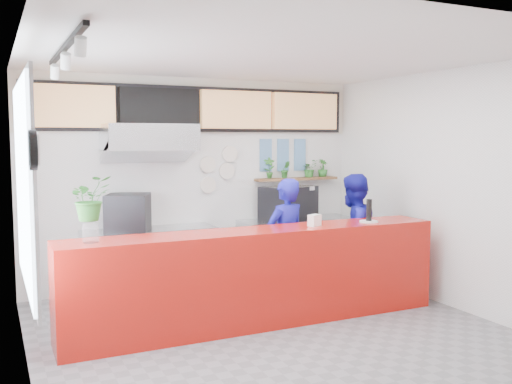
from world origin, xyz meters
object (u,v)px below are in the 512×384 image
object	(u,v)px
service_counter	(259,277)
panini_oven	(128,212)
staff_right	(352,235)
staff_center	(286,242)
espresso_machine	(288,203)
pepper_mill	(369,210)

from	to	relation	value
service_counter	panini_oven	distance (m)	2.19
service_counter	staff_right	distance (m)	1.77
staff_center	panini_oven	bearing A→B (deg)	-51.50
panini_oven	staff_center	size ratio (longest dim) A/B	0.33
staff_center	staff_right	distance (m)	1.04
service_counter	staff_right	size ratio (longest dim) A/B	2.71
panini_oven	staff_center	bearing A→B (deg)	-13.83
panini_oven	espresso_machine	xyz separation A→B (m)	(2.44, 0.00, 0.01)
panini_oven	staff_right	size ratio (longest dim) A/B	0.33
staff_center	pepper_mill	bearing A→B (deg)	130.51
espresso_machine	staff_center	bearing A→B (deg)	-143.19
staff_center	service_counter	bearing A→B (deg)	25.36
service_counter	panini_oven	bearing A→B (deg)	121.27
panini_oven	staff_right	xyz separation A→B (m)	(2.75, -1.25, -0.32)
staff_center	staff_right	bearing A→B (deg)	166.77
panini_oven	pepper_mill	distance (m)	3.17
panini_oven	espresso_machine	distance (m)	2.44
espresso_machine	pepper_mill	bearing A→B (deg)	-109.76
espresso_machine	pepper_mill	xyz separation A→B (m)	(0.12, -1.87, 0.10)
panini_oven	staff_right	distance (m)	3.04
service_counter	staff_right	world-z (taller)	staff_right
service_counter	espresso_machine	distance (m)	2.33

